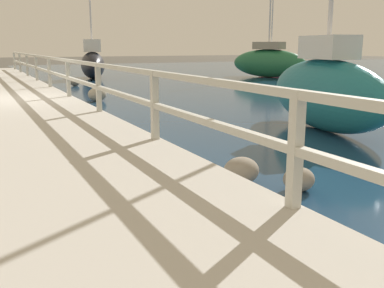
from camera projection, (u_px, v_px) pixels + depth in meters
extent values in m
plane|color=#4C473D|center=(1.00, 112.00, 11.72)|extent=(120.00, 120.00, 0.00)
cube|color=beige|center=(0.00, 106.00, 11.68)|extent=(3.77, 36.00, 0.33)
cube|color=beige|center=(296.00, 150.00, 3.78)|extent=(0.10, 0.10, 1.02)
cube|color=beige|center=(155.00, 105.00, 6.62)|extent=(0.10, 0.10, 1.02)
cube|color=beige|center=(98.00, 87.00, 9.46)|extent=(0.10, 0.10, 1.02)
cube|color=beige|center=(68.00, 78.00, 12.31)|extent=(0.10, 0.10, 1.02)
cube|color=beige|center=(49.00, 72.00, 15.15)|extent=(0.10, 0.10, 1.02)
cube|color=beige|center=(36.00, 68.00, 17.99)|extent=(0.10, 0.10, 1.02)
cube|color=beige|center=(27.00, 65.00, 20.83)|extent=(0.10, 0.10, 1.02)
cube|color=beige|center=(20.00, 62.00, 23.68)|extent=(0.10, 0.10, 1.02)
cube|color=beige|center=(14.00, 61.00, 26.52)|extent=(0.10, 0.10, 1.02)
cube|color=beige|center=(67.00, 60.00, 12.21)|extent=(0.09, 32.50, 0.08)
cube|color=beige|center=(68.00, 78.00, 12.31)|extent=(0.09, 32.50, 0.08)
ellipsoid|color=gray|center=(241.00, 171.00, 5.59)|extent=(0.45, 0.41, 0.34)
ellipsoid|color=gray|center=(299.00, 179.00, 5.31)|extent=(0.39, 0.35, 0.29)
ellipsoid|color=gray|center=(97.00, 94.00, 13.95)|extent=(0.57, 0.52, 0.43)
ellipsoid|color=#666056|center=(75.00, 83.00, 19.23)|extent=(0.38, 0.35, 0.29)
ellipsoid|color=#236B42|center=(268.00, 63.00, 24.47)|extent=(2.92, 4.52, 1.50)
cube|color=#9E937F|center=(269.00, 46.00, 24.26)|extent=(1.42, 1.81, 0.39)
cylinder|color=silver|center=(270.00, 7.00, 23.84)|extent=(0.09, 0.09, 4.39)
ellipsoid|color=#1E707A|center=(325.00, 95.00, 9.04)|extent=(1.59, 4.08, 1.43)
cube|color=silver|center=(328.00, 47.00, 8.84)|extent=(0.84, 1.36, 0.46)
ellipsoid|color=black|center=(93.00, 65.00, 23.49)|extent=(2.05, 4.30, 1.38)
cube|color=silver|center=(92.00, 46.00, 23.28)|extent=(1.15, 1.69, 0.63)
cylinder|color=silver|center=(90.00, 6.00, 22.86)|extent=(0.09, 0.09, 4.53)
ellipsoid|color=red|center=(271.00, 59.00, 33.37)|extent=(3.52, 5.55, 1.38)
cube|color=silver|center=(271.00, 46.00, 33.16)|extent=(1.77, 2.33, 0.56)
cylinder|color=silver|center=(273.00, 4.00, 32.52)|extent=(0.09, 0.09, 6.51)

